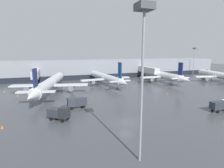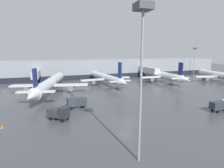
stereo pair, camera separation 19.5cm
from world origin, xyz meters
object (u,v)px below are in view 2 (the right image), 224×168
(traffic_cone_4, at_px, (4,91))
(apron_light_mast_3, at_px, (142,41))
(traffic_cone_0, at_px, (167,93))
(traffic_cone_2, at_px, (18,95))
(service_truck_1, at_px, (59,112))
(service_truck_2, at_px, (77,102))
(parked_jet_1, at_px, (162,75))
(parked_jet_3, at_px, (50,83))
(parked_jet_2, at_px, (106,78))
(parked_jet_4, at_px, (219,75))
(traffic_cone_1, at_px, (2,127))
(service_truck_0, at_px, (221,105))
(traffic_cone_3, at_px, (149,85))
(apron_light_mast_4, at_px, (195,53))

(traffic_cone_4, relative_size, apron_light_mast_3, 0.03)
(traffic_cone_0, distance_m, traffic_cone_2, 46.73)
(service_truck_1, relative_size, apron_light_mast_3, 0.24)
(service_truck_2, distance_m, traffic_cone_2, 23.34)
(service_truck_1, distance_m, apron_light_mast_3, 23.27)
(parked_jet_1, bearing_deg, parked_jet_3, 97.38)
(parked_jet_2, distance_m, parked_jet_4, 52.10)
(traffic_cone_1, bearing_deg, service_truck_0, -7.10)
(service_truck_0, distance_m, traffic_cone_0, 17.69)
(traffic_cone_1, distance_m, traffic_cone_2, 24.46)
(traffic_cone_1, relative_size, traffic_cone_2, 0.78)
(traffic_cone_0, bearing_deg, traffic_cone_1, -164.64)
(service_truck_2, xyz_separation_m, traffic_cone_0, (29.29, 4.71, -1.18))
(parked_jet_1, xyz_separation_m, traffic_cone_3, (-10.24, -5.94, -2.68))
(traffic_cone_1, bearing_deg, traffic_cone_4, 102.15)
(traffic_cone_1, bearing_deg, traffic_cone_3, 30.44)
(parked_jet_4, bearing_deg, parked_jet_2, 94.20)
(parked_jet_2, bearing_deg, service_truck_0, -165.66)
(service_truck_0, relative_size, apron_light_mast_3, 0.30)
(apron_light_mast_3, relative_size, apron_light_mast_4, 1.20)
(parked_jet_3, height_order, service_truck_0, parked_jet_3)
(parked_jet_4, height_order, traffic_cone_3, parked_jet_4)
(parked_jet_3, relative_size, traffic_cone_1, 66.49)
(traffic_cone_0, bearing_deg, traffic_cone_2, 164.52)
(traffic_cone_4, bearing_deg, parked_jet_3, -23.37)
(service_truck_1, bearing_deg, apron_light_mast_3, -22.00)
(traffic_cone_3, bearing_deg, parked_jet_2, 157.15)
(parked_jet_2, bearing_deg, apron_light_mast_3, 160.19)
(traffic_cone_2, height_order, traffic_cone_3, traffic_cone_2)
(traffic_cone_1, bearing_deg, parked_jet_2, 48.50)
(service_truck_1, relative_size, traffic_cone_4, 7.41)
(parked_jet_3, xyz_separation_m, traffic_cone_1, (-7.89, -25.48, -2.95))
(parked_jet_3, height_order, service_truck_2, parked_jet_3)
(traffic_cone_1, bearing_deg, parked_jet_3, 72.80)
(traffic_cone_2, bearing_deg, parked_jet_4, 0.88)
(parked_jet_1, bearing_deg, service_truck_0, 164.07)
(traffic_cone_0, height_order, apron_light_mast_3, apron_light_mast_3)
(parked_jet_2, relative_size, parked_jet_3, 0.85)
(traffic_cone_2, bearing_deg, apron_light_mast_3, -63.18)
(parked_jet_3, bearing_deg, service_truck_1, -162.75)
(parked_jet_3, height_order, apron_light_mast_4, apron_light_mast_4)
(service_truck_0, height_order, traffic_cone_3, service_truck_0)
(parked_jet_4, height_order, service_truck_2, parked_jet_4)
(traffic_cone_0, distance_m, traffic_cone_3, 14.69)
(traffic_cone_3, height_order, apron_light_mast_4, apron_light_mast_4)
(parked_jet_2, height_order, service_truck_2, parked_jet_2)
(parked_jet_3, height_order, traffic_cone_0, parked_jet_3)
(traffic_cone_4, xyz_separation_m, apron_light_mast_4, (93.04, 14.87, 12.25))
(parked_jet_1, height_order, traffic_cone_2, parked_jet_1)
(traffic_cone_4, bearing_deg, service_truck_0, -35.75)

